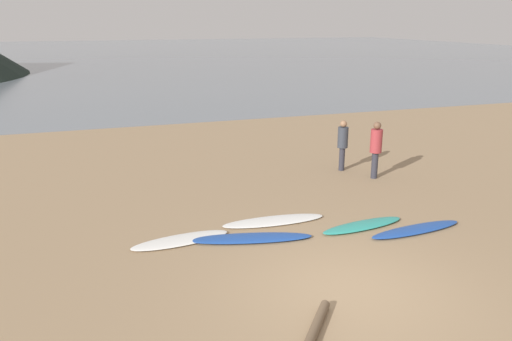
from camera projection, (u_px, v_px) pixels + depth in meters
The scene contains 10 objects.
ground_plane at pixel (211, 156), 17.83m from camera, with size 120.00×120.00×0.20m, color #997C5B.
ocean_water at pixel (111, 54), 68.22m from camera, with size 140.00×100.00×0.01m, color slate.
surfboard_0 at pixel (180, 240), 10.70m from camera, with size 2.11×0.59×0.07m, color white.
surfboard_1 at pixel (250, 238), 10.78m from camera, with size 2.68×0.53×0.09m, color #1E479E.
surfboard_2 at pixel (274, 221), 11.73m from camera, with size 2.43×0.59×0.07m, color white.
surfboard_3 at pixel (363, 225), 11.44m from camera, with size 2.11×0.49×0.09m, color teal.
surfboard_4 at pixel (416, 229), 11.22m from camera, with size 2.36×0.45×0.10m, color #1E479E.
person_0 at pixel (376, 145), 14.74m from camera, with size 0.34×0.34×1.69m.
person_1 at pixel (343, 141), 15.53m from camera, with size 0.32×0.32×1.57m.
driftwood_log at pixel (314, 331), 7.52m from camera, with size 0.15×0.15×1.57m, color brown.
Camera 1 is at (-4.07, -6.82, 4.49)m, focal length 35.71 mm.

